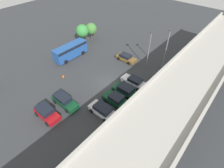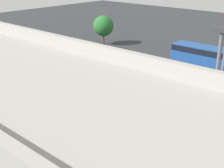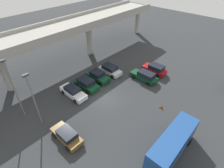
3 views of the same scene
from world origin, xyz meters
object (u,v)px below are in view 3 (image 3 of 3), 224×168
object	(u,v)px
lamp_post_near_aisle	(33,96)
parked_car_0	(67,135)
parked_car_5	(145,76)
parked_car_3	(98,76)
lamp_post_mid_lot	(13,86)
parked_car_1	(73,92)
traffic_cone	(161,106)
parked_car_2	(86,84)
shuttle_bus	(173,143)
parked_car_6	(155,69)
parked_car_4	(110,70)

from	to	relation	value
lamp_post_near_aisle	parked_car_0	bearing A→B (deg)	-81.22
parked_car_5	parked_car_0	bearing A→B (deg)	90.44
parked_car_3	lamp_post_mid_lot	bearing A→B (deg)	-96.31
parked_car_1	traffic_cone	world-z (taller)	parked_car_1
parked_car_2	traffic_cone	size ratio (longest dim) A/B	6.27
parked_car_1	parked_car_0	bearing A→B (deg)	-42.62
parked_car_5	shuttle_bus	bearing A→B (deg)	135.88
parked_car_0	lamp_post_mid_lot	distance (m)	8.84
parked_car_1	parked_car_2	bearing A→B (deg)	91.64
parked_car_6	shuttle_bus	bearing A→B (deg)	127.50
lamp_post_near_aisle	traffic_cone	xyz separation A→B (m)	(13.04, -10.16, -4.13)
parked_car_5	shuttle_bus	distance (m)	13.96
shuttle_bus	lamp_post_near_aisle	world-z (taller)	lamp_post_near_aisle
parked_car_4	lamp_post_near_aisle	world-z (taller)	lamp_post_near_aisle
parked_car_4	shuttle_bus	world-z (taller)	shuttle_bus
parked_car_3	parked_car_5	world-z (taller)	parked_car_3
parked_car_1	lamp_post_near_aisle	world-z (taller)	lamp_post_near_aisle
parked_car_6	traffic_cone	world-z (taller)	parked_car_6
parked_car_4	parked_car_5	bearing A→B (deg)	23.09
parked_car_1	lamp_post_near_aisle	bearing A→B (deg)	-78.40
parked_car_1	parked_car_3	distance (m)	5.52
parked_car_3	parked_car_6	bearing A→B (deg)	54.81
lamp_post_mid_lot	parked_car_4	bearing A→B (deg)	-5.77
parked_car_3	traffic_cone	bearing A→B (deg)	6.78
parked_car_1	parked_car_6	xyz separation A→B (m)	(14.19, -5.84, 0.09)
parked_car_5	parked_car_6	size ratio (longest dim) A/B	1.11
parked_car_6	traffic_cone	bearing A→B (deg)	127.39
parked_car_2	shuttle_bus	size ratio (longest dim) A/B	0.57
shuttle_bus	parked_car_5	bearing A→B (deg)	45.88
lamp_post_near_aisle	lamp_post_mid_lot	xyz separation A→B (m)	(-0.90, 2.92, 0.51)
lamp_post_mid_lot	traffic_cone	size ratio (longest dim) A/B	12.19
parked_car_3	lamp_post_near_aisle	xyz separation A→B (m)	(-11.65, -1.54, 3.68)
parked_car_1	lamp_post_near_aisle	xyz separation A→B (m)	(-6.14, -1.26, 3.74)
parked_car_3	traffic_cone	size ratio (longest dim) A/B	6.23
lamp_post_mid_lot	lamp_post_near_aisle	bearing A→B (deg)	-72.90
parked_car_0	parked_car_5	size ratio (longest dim) A/B	0.91
parked_car_1	parked_car_4	xyz separation A→B (m)	(8.47, 0.10, 0.05)
parked_car_4	parked_car_2	bearing A→B (deg)	-89.80
parked_car_3	shuttle_bus	distance (m)	16.62
parked_car_2	parked_car_6	size ratio (longest dim) A/B	1.01
parked_car_5	parked_car_6	world-z (taller)	parked_car_6
traffic_cone	lamp_post_mid_lot	bearing A→B (deg)	136.82
parked_car_3	parked_car_6	size ratio (longest dim) A/B	1.01
traffic_cone	parked_car_3	bearing A→B (deg)	96.78
parked_car_3	parked_car_5	size ratio (longest dim) A/B	0.91
parked_car_0	parked_car_4	size ratio (longest dim) A/B	1.00
parked_car_0	parked_car_6	distance (m)	19.62
parked_car_2	parked_car_6	world-z (taller)	parked_car_6
parked_car_1	lamp_post_mid_lot	distance (m)	8.39
parked_car_6	lamp_post_mid_lot	distance (m)	22.90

